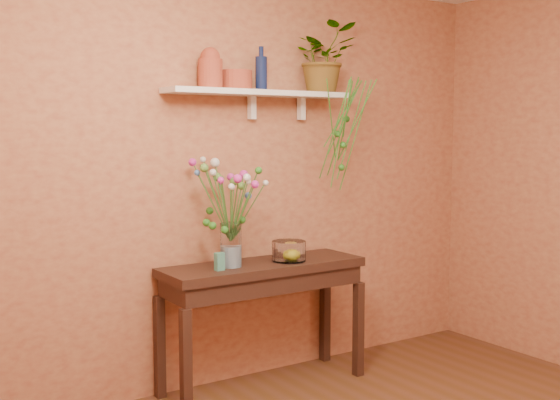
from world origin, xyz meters
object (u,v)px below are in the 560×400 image
(spider_plant, at_px, (324,58))
(terracotta_jug, at_px, (210,69))
(glass_vase, at_px, (231,248))
(bouquet, at_px, (228,190))
(glass_bowl, at_px, (289,252))
(blue_bottle, at_px, (261,73))
(sideboard, at_px, (263,281))

(spider_plant, bearing_deg, terracotta_jug, 179.98)
(glass_vase, distance_m, bouquet, 0.37)
(bouquet, relative_size, glass_bowl, 2.36)
(glass_bowl, bearing_deg, terracotta_jug, 160.84)
(blue_bottle, bearing_deg, spider_plant, -1.12)
(sideboard, distance_m, glass_bowl, 0.25)
(bouquet, xyz_separation_m, glass_bowl, (0.43, -0.04, -0.43))
(terracotta_jug, height_order, glass_vase, terracotta_jug)
(spider_plant, xyz_separation_m, bouquet, (-0.83, -0.13, -0.86))
(sideboard, relative_size, glass_bowl, 6.11)
(glass_vase, bearing_deg, spider_plant, 8.87)
(terracotta_jug, distance_m, glass_vase, 1.13)
(terracotta_jug, distance_m, blue_bottle, 0.38)
(glass_vase, height_order, glass_bowl, glass_vase)
(terracotta_jug, xyz_separation_m, spider_plant, (0.88, -0.00, 0.11))
(sideboard, distance_m, terracotta_jug, 1.39)
(terracotta_jug, bearing_deg, sideboard, -21.03)
(sideboard, xyz_separation_m, bouquet, (-0.26, -0.01, 0.61))
(sideboard, relative_size, glass_vase, 4.89)
(terracotta_jug, height_order, blue_bottle, blue_bottle)
(spider_plant, bearing_deg, glass_bowl, -157.55)
(terracotta_jug, distance_m, glass_bowl, 1.28)
(glass_bowl, bearing_deg, bouquet, 174.84)
(blue_bottle, xyz_separation_m, spider_plant, (0.50, -0.01, 0.12))
(glass_bowl, bearing_deg, blue_bottle, 119.76)
(bouquet, bearing_deg, blue_bottle, 22.44)
(terracotta_jug, xyz_separation_m, glass_vase, (0.07, -0.13, -1.12))
(sideboard, xyz_separation_m, terracotta_jug, (-0.31, 0.12, 1.35))
(terracotta_jug, relative_size, glass_bowl, 1.14)
(spider_plant, xyz_separation_m, glass_bowl, (-0.40, -0.17, -1.29))
(sideboard, xyz_separation_m, glass_vase, (-0.24, -0.01, 0.24))
(glass_vase, bearing_deg, sideboard, 2.00)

